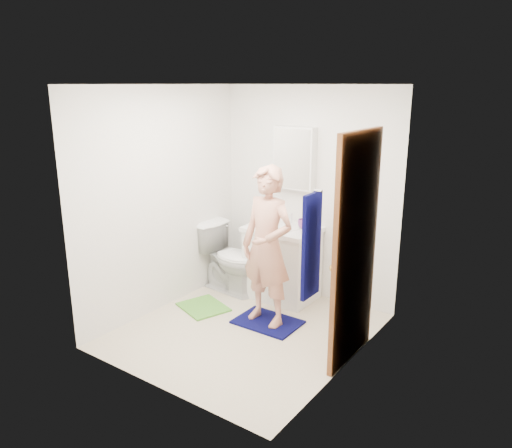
{
  "coord_description": "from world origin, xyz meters",
  "views": [
    {
      "loc": [
        2.71,
        -3.66,
        2.41
      ],
      "look_at": [
        -0.05,
        0.25,
        1.05
      ],
      "focal_mm": 35.0,
      "sensor_mm": 36.0,
      "label": 1
    }
  ],
  "objects": [
    {
      "name": "countertop",
      "position": [
        -0.15,
        0.91,
        0.83
      ],
      "size": [
        0.79,
        0.59,
        0.05
      ],
      "primitive_type": "cube",
      "color": "white",
      "rests_on": "vanity_cabinet"
    },
    {
      "name": "faucet",
      "position": [
        -0.15,
        1.09,
        0.91
      ],
      "size": [
        0.03,
        0.03,
        0.12
      ],
      "primitive_type": "cylinder",
      "color": "silver",
      "rests_on": "countertop"
    },
    {
      "name": "towel",
      "position": [
        1.03,
        -0.57,
        1.25
      ],
      "size": [
        0.03,
        0.24,
        0.8
      ],
      "primitive_type": "cube",
      "color": "#060740",
      "rests_on": "wall_right"
    },
    {
      "name": "wall_back",
      "position": [
        0.0,
        1.21,
        1.2
      ],
      "size": [
        2.2,
        0.02,
        2.4
      ],
      "primitive_type": "cube",
      "color": "silver",
      "rests_on": "ground"
    },
    {
      "name": "toilet",
      "position": [
        -0.75,
        0.72,
        0.41
      ],
      "size": [
        0.84,
        0.53,
        0.82
      ],
      "primitive_type": "imported",
      "rotation": [
        0.0,
        0.0,
        1.48
      ],
      "color": "white",
      "rests_on": "floor"
    },
    {
      "name": "door",
      "position": [
        1.07,
        0.15,
        1.02
      ],
      "size": [
        0.05,
        0.8,
        2.05
      ],
      "primitive_type": "cube",
      "color": "brown",
      "rests_on": "ground"
    },
    {
      "name": "soap_dispenser",
      "position": [
        -0.45,
        0.88,
        0.95
      ],
      "size": [
        0.12,
        0.12,
        0.2
      ],
      "primitive_type": "imported",
      "rotation": [
        0.0,
        0.0,
        0.37
      ],
      "color": "#BB6E57",
      "rests_on": "countertop"
    },
    {
      "name": "toothbrush_cup",
      "position": [
        0.06,
        1.01,
        0.9
      ],
      "size": [
        0.17,
        0.17,
        0.1
      ],
      "primitive_type": "imported",
      "rotation": [
        0.0,
        0.0,
        0.37
      ],
      "color": "#853E8A",
      "rests_on": "countertop"
    },
    {
      "name": "wall_right",
      "position": [
        1.11,
        0.0,
        1.2
      ],
      "size": [
        0.02,
        2.4,
        2.4
      ],
      "primitive_type": "cube",
      "color": "silver",
      "rests_on": "ground"
    },
    {
      "name": "wall_front",
      "position": [
        0.0,
        -1.21,
        1.2
      ],
      "size": [
        2.2,
        0.02,
        2.4
      ],
      "primitive_type": "cube",
      "color": "silver",
      "rests_on": "ground"
    },
    {
      "name": "wall_left",
      "position": [
        -1.11,
        0.0,
        1.2
      ],
      "size": [
        0.02,
        2.4,
        2.4
      ],
      "primitive_type": "cube",
      "color": "silver",
      "rests_on": "ground"
    },
    {
      "name": "sink_basin",
      "position": [
        -0.15,
        0.91,
        0.84
      ],
      "size": [
        0.4,
        0.4,
        0.03
      ],
      "primitive_type": "cylinder",
      "color": "white",
      "rests_on": "countertop"
    },
    {
      "name": "vanity_cabinet",
      "position": [
        -0.15,
        0.91,
        0.4
      ],
      "size": [
        0.75,
        0.55,
        0.8
      ],
      "primitive_type": "cube",
      "color": "white",
      "rests_on": "floor"
    },
    {
      "name": "green_rug",
      "position": [
        -0.7,
        0.15,
        0.01
      ],
      "size": [
        0.63,
        0.58,
        0.02
      ],
      "primitive_type": "cube",
      "rotation": [
        0.0,
        0.0,
        -0.34
      ],
      "color": "#58A938",
      "rests_on": "floor"
    },
    {
      "name": "man",
      "position": [
        0.08,
        0.26,
        0.84
      ],
      "size": [
        0.63,
        0.44,
        1.63
      ],
      "primitive_type": "imported",
      "rotation": [
        0.0,
        0.0,
        -0.09
      ],
      "color": "tan",
      "rests_on": "bath_mat"
    },
    {
      "name": "bath_mat",
      "position": [
        0.09,
        0.26,
        0.01
      ],
      "size": [
        0.66,
        0.47,
        0.02
      ],
      "primitive_type": "cube",
      "rotation": [
        0.0,
        0.0,
        0.01
      ],
      "color": "#060740",
      "rests_on": "floor"
    },
    {
      "name": "medicine_cabinet",
      "position": [
        -0.15,
        1.14,
        1.6
      ],
      "size": [
        0.5,
        0.12,
        0.7
      ],
      "primitive_type": "cube",
      "color": "white",
      "rests_on": "wall_back"
    },
    {
      "name": "floor",
      "position": [
        0.0,
        0.0,
        -0.01
      ],
      "size": [
        2.2,
        2.4,
        0.02
      ],
      "primitive_type": "cube",
      "color": "beige",
      "rests_on": "ground"
    },
    {
      "name": "ceiling",
      "position": [
        0.0,
        0.0,
        2.41
      ],
      "size": [
        2.2,
        2.4,
        0.02
      ],
      "primitive_type": "cube",
      "color": "white",
      "rests_on": "ground"
    },
    {
      "name": "door_knob",
      "position": [
        1.03,
        -0.17,
        0.95
      ],
      "size": [
        0.07,
        0.07,
        0.07
      ],
      "primitive_type": "sphere",
      "color": "gold",
      "rests_on": "door"
    },
    {
      "name": "mirror_panel",
      "position": [
        -0.15,
        1.08,
        1.6
      ],
      "size": [
        0.46,
        0.01,
        0.66
      ],
      "primitive_type": "cube",
      "color": "white",
      "rests_on": "wall_back"
    },
    {
      "name": "towel_hook",
      "position": [
        1.07,
        -0.57,
        1.67
      ],
      "size": [
        0.06,
        0.02,
        0.02
      ],
      "primitive_type": "cylinder",
      "rotation": [
        0.0,
        1.57,
        0.0
      ],
      "color": "silver",
      "rests_on": "wall_right"
    }
  ]
}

